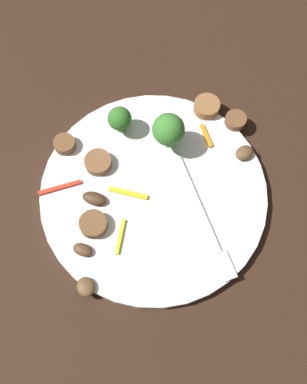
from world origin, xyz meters
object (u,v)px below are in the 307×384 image
Objects in this scene: mushroom_1 at (94,199)px; mushroom_3 at (244,153)px; plate at (154,194)px; sausage_slice_2 at (98,162)px; mushroom_0 at (83,250)px; pepper_strip_0 at (128,190)px; sausage_slice_4 at (93,224)px; pepper_strip_1 at (60,188)px; pepper_strip_3 at (120,237)px; sausage_slice_3 at (65,144)px; broccoli_floret_1 at (168,130)px; sausage_slice_1 at (235,120)px; fork at (207,223)px; sausage_slice_0 at (207,107)px; mushroom_2 at (86,287)px; pepper_strip_2 at (206,136)px; broccoli_floret_0 at (120,119)px.

mushroom_1 and mushroom_3 have the same top height.
sausage_slice_2 is at bearing -122.62° from plate.
pepper_strip_0 is (-0.08, 0.06, -0.00)m from mushroom_0.
pepper_strip_0 is (0.04, -0.16, -0.00)m from mushroom_3.
sausage_slice_4 is 0.07m from pepper_strip_1.
pepper_strip_3 is at bearing 13.15° from sausage_slice_2.
sausage_slice_4 is at bearing 17.05° from sausage_slice_3.
sausage_slice_1 is at bearing 106.06° from broccoli_floret_1.
sausage_slice_3 is (0.02, -0.23, 0.00)m from sausage_slice_1.
mushroom_0 is (0.02, -0.15, 0.00)m from fork.
sausage_slice_3 is at bearing -77.49° from sausage_slice_0.
sausage_slice_0 reaches higher than sausage_slice_2.
mushroom_0 is (0.14, -0.12, -0.04)m from broccoli_floret_1.
mushroom_2 is 0.54× the size of pepper_strip_3.
mushroom_1 is 0.61× the size of pepper_strip_0.
mushroom_2 is (0.23, -0.17, -0.00)m from sausage_slice_0.
pepper_strip_2 and pepper_strip_3 have the same top height.
plate is at bearing 83.24° from pepper_strip_1.
broccoli_floret_1 is at bearing -102.57° from mushroom_3.
pepper_strip_3 is at bearing 143.66° from mushroom_2.
pepper_strip_3 is at bearing 46.26° from pepper_strip_1.
sausage_slice_2 is 0.05m from mushroom_1.
plate is 5.23× the size of pepper_strip_1.
sausage_slice_2 is at bearing 172.60° from mushroom_1.
sausage_slice_0 is at bearing 117.06° from pepper_strip_1.
pepper_strip_2 is at bearing 126.80° from sausage_slice_4.
pepper_strip_2 is (-0.03, -0.05, -0.00)m from mushroom_3.
mushroom_0 is 0.05m from mushroom_2.
sausage_slice_1 is 0.23m from sausage_slice_3.
plate is 0.14m from sausage_slice_0.
sausage_slice_1 is at bearing 124.31° from sausage_slice_4.
broccoli_floret_1 reaches higher than sausage_slice_2.
sausage_slice_3 is (-0.12, -0.18, 0.00)m from fork.
pepper_strip_0 is at bearing -134.36° from fork.
plate is 0.11m from broccoli_floret_0.
pepper_strip_0 is at bearing 49.05° from sausage_slice_3.
sausage_slice_2 is (-0.09, -0.13, 0.00)m from fork.
pepper_strip_3 is (0.07, 0.07, -0.00)m from pepper_strip_1.
mushroom_1 reaches higher than pepper_strip_2.
sausage_slice_3 is at bearing 172.89° from pepper_strip_1.
sausage_slice_1 is 1.01× the size of sausage_slice_3.
mushroom_0 is at bearing 18.41° from pepper_strip_1.
broccoli_floret_1 is at bearing -73.94° from sausage_slice_1.
sausage_slice_2 is 1.24× the size of sausage_slice_3.
broccoli_floret_1 reaches higher than broccoli_floret_0.
mushroom_1 is (0.05, -0.01, -0.00)m from sausage_slice_2.
pepper_strip_2 is (-0.12, 0.01, 0.00)m from fork.
pepper_strip_1 reaches higher than plate.
pepper_strip_1 is at bearing -141.90° from sausage_slice_4.
sausage_slice_0 is 1.47× the size of mushroom_2.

